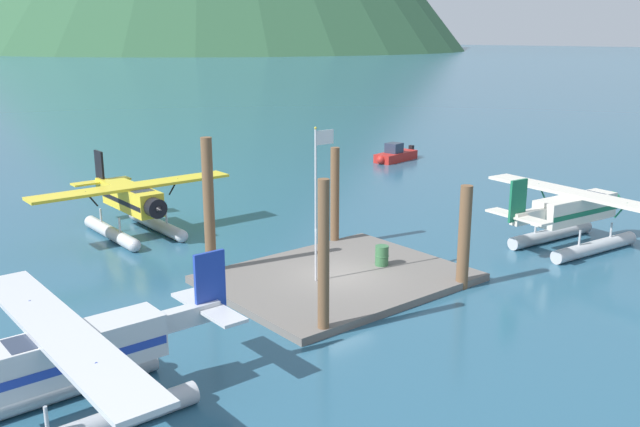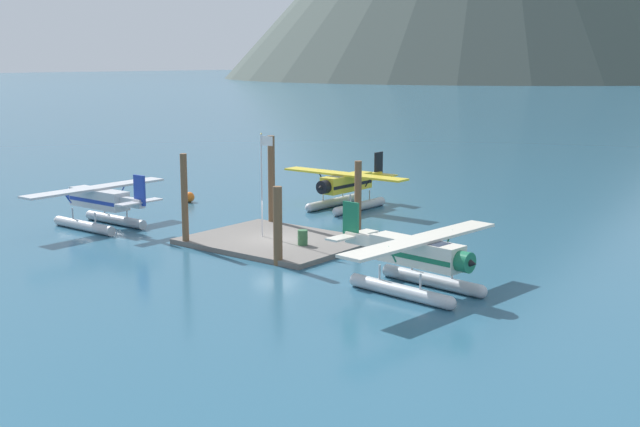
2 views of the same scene
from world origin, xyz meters
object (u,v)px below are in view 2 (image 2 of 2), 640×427
object	(u,v)px
mooring_buoy	(189,197)
seaplane_cream_stbd_aft	(417,260)
seaplane_silver_port_aft	(99,204)
seaplane_yellow_bow_left	(346,188)
fuel_drum	(303,238)
flagpole	(263,173)

from	to	relation	value
mooring_buoy	seaplane_cream_stbd_aft	distance (m)	28.64
mooring_buoy	seaplane_silver_port_aft	bearing A→B (deg)	-76.52
mooring_buoy	seaplane_yellow_bow_left	xyz separation A→B (m)	(11.18, 5.28, 1.18)
seaplane_yellow_bow_left	seaplane_cream_stbd_aft	world-z (taller)	same
fuel_drum	seaplane_cream_stbd_aft	bearing A→B (deg)	-18.93
mooring_buoy	seaplane_cream_stbd_aft	world-z (taller)	seaplane_cream_stbd_aft
seaplane_yellow_bow_left	seaplane_silver_port_aft	size ratio (longest dim) A/B	1.00
mooring_buoy	seaplane_cream_stbd_aft	bearing A→B (deg)	-21.02
fuel_drum	seaplane_silver_port_aft	size ratio (longest dim) A/B	0.08
fuel_drum	mooring_buoy	distance (m)	18.39
seaplane_silver_port_aft	seaplane_yellow_bow_left	bearing A→B (deg)	60.58
fuel_drum	seaplane_cream_stbd_aft	xyz separation A→B (m)	(9.69, -3.32, 0.84)
seaplane_yellow_bow_left	seaplane_cream_stbd_aft	distance (m)	21.98
flagpole	seaplane_cream_stbd_aft	distance (m)	13.75
seaplane_cream_stbd_aft	mooring_buoy	bearing A→B (deg)	158.98
fuel_drum	seaplane_yellow_bow_left	size ratio (longest dim) A/B	0.08
fuel_drum	seaplane_cream_stbd_aft	world-z (taller)	seaplane_cream_stbd_aft
seaplane_silver_port_aft	mooring_buoy	bearing A→B (deg)	103.48
flagpole	fuel_drum	xyz separation A→B (m)	(3.31, -0.32, -3.45)
flagpole	seaplane_silver_port_aft	xyz separation A→B (m)	(-11.27, -3.58, -2.62)
flagpole	seaplane_yellow_bow_left	size ratio (longest dim) A/B	0.60
mooring_buoy	seaplane_yellow_bow_left	size ratio (longest dim) A/B	0.08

